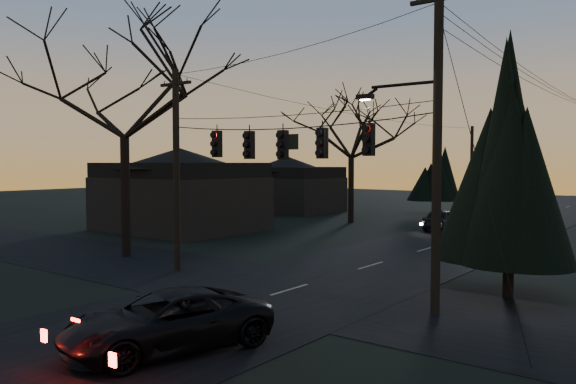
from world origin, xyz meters
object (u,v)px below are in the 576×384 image
Objects in this scene: utility_pole_right at (435,315)px; utility_pole_left at (177,271)px; utility_pole_far_l at (471,212)px; suv_near at (167,322)px; evergreen_right at (511,162)px; sedan_oncoming_a at (443,220)px; bare_tree_left at (124,89)px.

utility_pole_right is 11.50m from utility_pole_left.
suv_near is at bearing -80.04° from utility_pole_far_l.
utility_pole_right is at bearing 0.00° from utility_pole_left.
utility_pole_right is 1.18× the size of utility_pole_left.
utility_pole_far_l is 1.56× the size of suv_near.
evergreen_right reaches higher than utility_pole_far_l.
sedan_oncoming_a is at bearing -77.32° from utility_pole_far_l.
utility_pole_left is 0.73× the size of bare_tree_left.
sedan_oncoming_a is (3.50, 20.45, 0.73)m from utility_pole_left.
utility_pole_right is 1.24× the size of evergreen_right.
utility_pole_far_l is at bearing 90.00° from utility_pole_left.
utility_pole_left reaches higher than suv_near.
utility_pole_right reaches higher than sedan_oncoming_a.
utility_pole_left is (-11.50, 0.00, 0.00)m from utility_pole_right.
evergreen_right reaches higher than sedan_oncoming_a.
suv_near is at bearing -115.43° from evergreen_right.
utility_pole_left is 36.00m from utility_pole_far_l.
utility_pole_far_l reaches higher than suv_near.
utility_pole_right is 0.86× the size of bare_tree_left.
utility_pole_left reaches higher than utility_pole_far_l.
utility_pole_left is at bearing -11.43° from bare_tree_left.
sedan_oncoming_a is at bearing 80.29° from utility_pole_left.
utility_pole_right reaches higher than utility_pole_left.
utility_pole_left is at bearing -90.00° from utility_pole_far_l.
suv_near is (7.55, -7.01, 0.71)m from utility_pole_left.
suv_near is at bearing 95.18° from sedan_oncoming_a.
evergreen_right is at bearing 8.60° from bare_tree_left.
bare_tree_left is 22.44m from sedan_oncoming_a.
utility_pole_far_l is at bearing -80.55° from sedan_oncoming_a.
utility_pole_left is 13.91m from evergreen_right.
utility_pole_left is at bearing 180.00° from utility_pole_right.
bare_tree_left reaches higher than evergreen_right.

